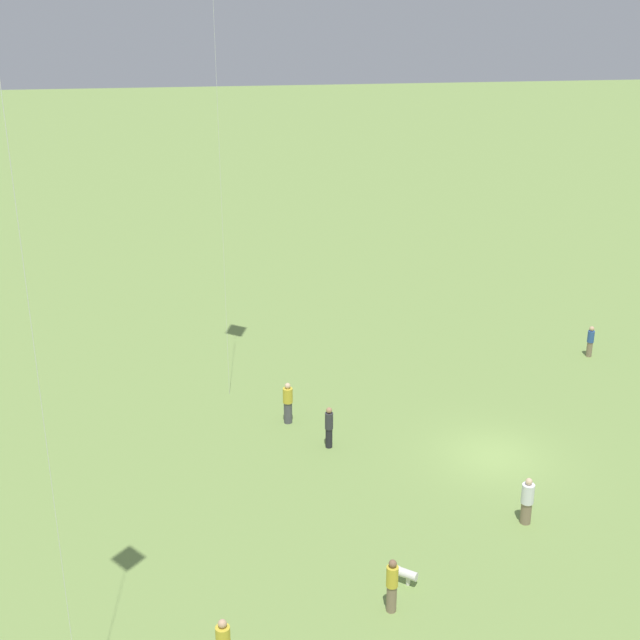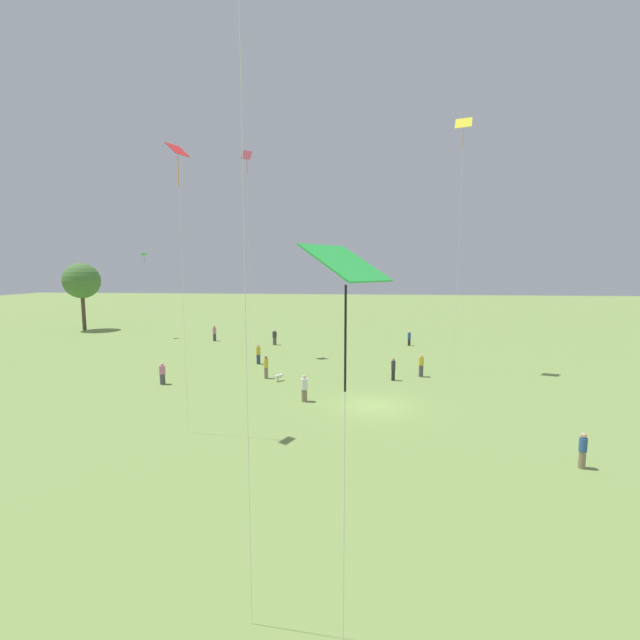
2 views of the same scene
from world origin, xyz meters
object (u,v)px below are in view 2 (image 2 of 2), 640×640
Objects in this scene: person_8 at (275,337)px; kite_4 at (346,280)px; person_3 at (583,450)px; person_2 at (162,374)px; person_4 at (409,338)px; person_7 at (421,366)px; kite_2 at (463,132)px; kite_6 at (144,260)px; person_11 at (304,388)px; dog_1 at (279,376)px; kite_8 at (178,164)px; kite_5 at (247,168)px; person_5 at (258,354)px; person_9 at (266,367)px; person_1 at (214,333)px; person_6 at (393,369)px.

person_8 is 0.20× the size of kite_4.
person_8 is at bearing 93.43° from kite_4.
person_2 is at bearing 120.50° from person_3.
person_8 reaches higher than person_4.
kite_2 reaches higher than person_7.
person_8 is (-1.10, 15.08, 0.00)m from person_4.
kite_2 is at bearing 165.62° from kite_6.
person_11 reaches higher than dog_1.
kite_8 is (-27.34, 14.07, 12.72)m from person_4.
kite_5 reaches higher than dog_1.
person_2 is 9.20m from person_5.
kite_8 reaches higher than person_2.
person_4 reaches higher than person_2.
person_8 is at bearing 141.09° from dog_1.
kite_8 reaches higher than person_9.
kite_5 is at bearing 155.00° from dog_1.
kite_4 reaches higher than dog_1.
kite_2 reaches higher than kite_8.
person_2 is 1.04× the size of person_3.
person_9 is 24.19m from kite_2.
person_3 reaches higher than dog_1.
person_9 is at bearing -173.08° from dog_1.
kite_8 is (14.41, 8.83, 5.23)m from kite_4.
person_6 is (-16.21, -20.02, -0.02)m from person_1.
person_3 is 0.08× the size of kite_5.
person_4 is 20.29m from person_9.
person_9 is at bearing -146.82° from person_2.
person_5 is 6.45m from dog_1.
person_1 reaches higher than dog_1.
person_6 is 0.20× the size of kite_4.
dog_1 is at bearing -154.54° from person_6.
person_9 reaches higher than person_11.
person_1 reaches higher than person_5.
person_3 is at bearing 76.83° from person_5.
kite_4 is (-23.36, -14.62, 7.53)m from person_2.
kite_8 is (-19.95, -2.08, -4.43)m from kite_5.
kite_6 is 14.60× the size of dog_1.
person_11 is 0.12× the size of kite_8.
person_5 is 11.92m from person_11.
person_8 is at bearing -91.15° from person_2.
kite_6 is (2.39, 32.00, 8.74)m from person_4.
person_2 is 8.61m from dog_1.
kite_8 reaches higher than kite_4.
kite_2 is (4.18, -15.18, 18.36)m from person_9.
person_6 is (2.93, -17.11, 0.09)m from person_2.
kite_2 is 28.65× the size of dog_1.
kite_6 is at bearing -45.40° from person_2.
person_9 is (13.49, 16.98, 0.10)m from person_3.
person_3 is 34.34m from person_8.
person_9 is at bearing 60.97° from kite_8.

